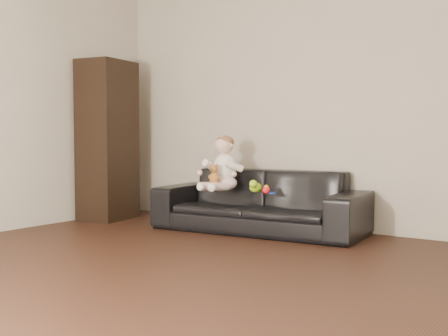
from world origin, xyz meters
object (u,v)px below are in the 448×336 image
Objects in this scene: cabinet at (108,141)px; teddy_bear at (214,174)px; toy_blue_disc at (271,193)px; baby at (223,166)px; sofa at (259,201)px; toy_green at (256,187)px; toy_rattle at (266,190)px.

cabinet is 1.51m from teddy_bear.
cabinet is 18.23× the size of toy_blue_disc.
baby is 5.62× the size of toy_blue_disc.
toy_green is at bearing -82.34° from sofa.
teddy_bear is 2.69× the size of toy_rattle.
cabinet reaches higher than toy_blue_disc.
teddy_bear is 0.42m from toy_green.
teddy_bear is at bearing -161.94° from toy_blue_disc.
teddy_bear is (-0.34, -0.28, 0.26)m from sofa.
teddy_bear is (1.47, -0.03, -0.32)m from cabinet.
sofa is 14.87× the size of toy_green.
baby is at bearing -4.19° from cabinet.
sofa is at bearing 102.81° from toy_green.
sofa is 21.16× the size of toy_blue_disc.
cabinet is at bearing -177.66° from toy_rattle.
sofa is 1.92m from cabinet.
sofa is 10.39× the size of teddy_bear.
sofa is at bearing 32.99° from baby.
toy_rattle is 0.76× the size of toy_blue_disc.
baby is 3.95× the size of toy_green.
toy_blue_disc is (0.53, 0.01, -0.23)m from baby.
toy_green is at bearing -4.96° from cabinet.
toy_blue_disc is (0.01, 0.06, -0.03)m from toy_rattle.
cabinet is at bearing -175.89° from toy_blue_disc.
sofa is at bearing 150.80° from toy_blue_disc.
sofa is 0.28m from toy_rattle.
baby reaches higher than sofa.
toy_rattle is at bearing -7.15° from cabinet.
baby is (-0.35, -0.11, 0.33)m from sofa.
teddy_bear is (0.01, -0.16, -0.07)m from baby.
cabinet is 2.06m from toy_blue_disc.
toy_green is 0.17m from toy_rattle.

